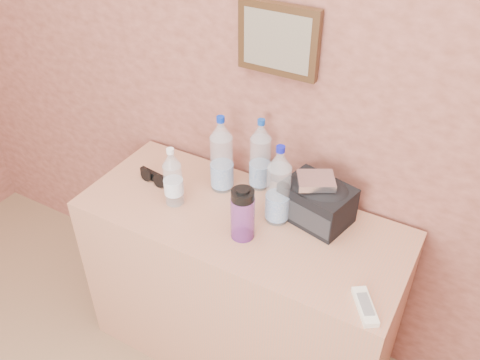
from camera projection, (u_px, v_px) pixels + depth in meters
name	position (u px, v px, depth m)	size (l,w,h in m)	color
picture_frame	(278.00, 40.00, 1.74)	(0.30, 0.03, 0.25)	#382311
dresser	(241.00, 288.00, 2.16)	(1.27, 0.53, 0.79)	tan
pet_large_b	(222.00, 158.00, 1.99)	(0.09, 0.09, 0.33)	silver
pet_large_c	(260.00, 157.00, 2.00)	(0.08, 0.08, 0.31)	silver
pet_large_d	(278.00, 189.00, 1.83)	(0.09, 0.09, 0.32)	white
pet_small	(173.00, 180.00, 1.93)	(0.07, 0.07, 0.25)	silver
nalgene_bottle	(243.00, 213.00, 1.78)	(0.09, 0.09, 0.21)	#763297
sunglasses	(156.00, 177.00, 2.09)	(0.16, 0.06, 0.04)	black
ac_remote	(365.00, 306.00, 1.57)	(0.15, 0.05, 0.02)	silver
toiletry_bag	(317.00, 201.00, 1.87)	(0.25, 0.18, 0.17)	black
foil_packet	(316.00, 181.00, 1.80)	(0.13, 0.11, 0.03)	white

